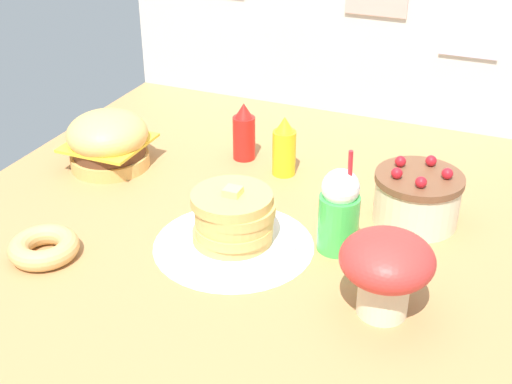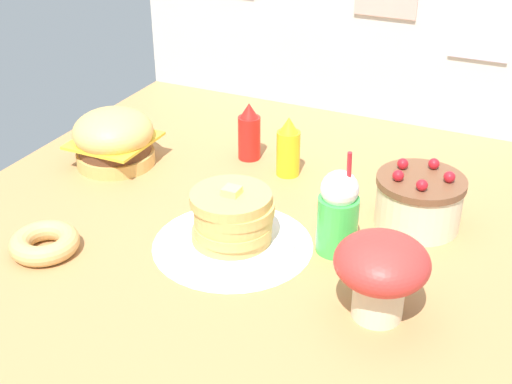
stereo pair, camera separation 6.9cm
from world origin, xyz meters
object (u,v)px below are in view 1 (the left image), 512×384
object	(u,v)px
ketchup_bottle	(244,133)
pancake_stack	(234,222)
mushroom_stool	(386,267)
layer_cake	(417,198)
mustard_bottle	(284,148)
cream_soda_cup	(339,211)
burger	(108,141)
donut_pink_glaze	(44,247)

from	to	relation	value
ketchup_bottle	pancake_stack	bearing A→B (deg)	-69.24
mushroom_stool	layer_cake	bearing A→B (deg)	91.45
mustard_bottle	mushroom_stool	bearing A→B (deg)	-50.84
cream_soda_cup	mushroom_stool	distance (m)	0.32
burger	cream_soda_cup	bearing A→B (deg)	-12.13
pancake_stack	donut_pink_glaze	size ratio (longest dim) A/B	1.83
pancake_stack	ketchup_bottle	xyz separation A→B (m)	(-0.22, 0.58, 0.02)
cream_soda_cup	mushroom_stool	world-z (taller)	cream_soda_cup
burger	ketchup_bottle	distance (m)	0.51
cream_soda_cup	burger	bearing A→B (deg)	167.87
burger	mushroom_stool	distance (m)	1.25
mustard_bottle	ketchup_bottle	bearing A→B (deg)	161.50
burger	pancake_stack	distance (m)	0.73
mushroom_stool	cream_soda_cup	bearing A→B (deg)	129.06
layer_cake	mustard_bottle	distance (m)	0.54
layer_cake	mushroom_stool	bearing A→B (deg)	-88.55
cream_soda_cup	mushroom_stool	xyz separation A→B (m)	(0.20, -0.25, 0.01)
ketchup_bottle	mushroom_stool	world-z (taller)	mushroom_stool
burger	mustard_bottle	bearing A→B (deg)	17.38
ketchup_bottle	donut_pink_glaze	distance (m)	0.90
pancake_stack	mustard_bottle	size ratio (longest dim) A/B	1.70
pancake_stack	mushroom_stool	bearing A→B (deg)	-15.58
burger	mushroom_stool	xyz separation A→B (m)	(1.16, -0.46, 0.04)
layer_cake	burger	bearing A→B (deg)	-177.67
burger	mushroom_stool	world-z (taller)	mushroom_stool
cream_soda_cup	donut_pink_glaze	xyz separation A→B (m)	(-0.80, -0.39, -0.10)
layer_cake	mushroom_stool	xyz separation A→B (m)	(0.01, -0.50, 0.06)
burger	ketchup_bottle	size ratio (longest dim) A/B	1.33
layer_cake	mushroom_stool	distance (m)	0.51
mustard_bottle	cream_soda_cup	distance (m)	0.52
pancake_stack	mushroom_stool	distance (m)	0.53
pancake_stack	layer_cake	world-z (taller)	layer_cake
layer_cake	ketchup_bottle	distance (m)	0.74
mustard_bottle	mushroom_stool	xyz separation A→B (m)	(0.53, -0.65, 0.04)
ketchup_bottle	cream_soda_cup	bearing A→B (deg)	-42.01
layer_cake	ketchup_bottle	world-z (taller)	ketchup_bottle
ketchup_bottle	donut_pink_glaze	size ratio (longest dim) A/B	1.08
burger	donut_pink_glaze	world-z (taller)	burger
burger	ketchup_bottle	bearing A→B (deg)	30.52
pancake_stack	ketchup_bottle	distance (m)	0.62
mushroom_stool	pancake_stack	bearing A→B (deg)	164.42
burger	ketchup_bottle	world-z (taller)	ketchup_bottle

